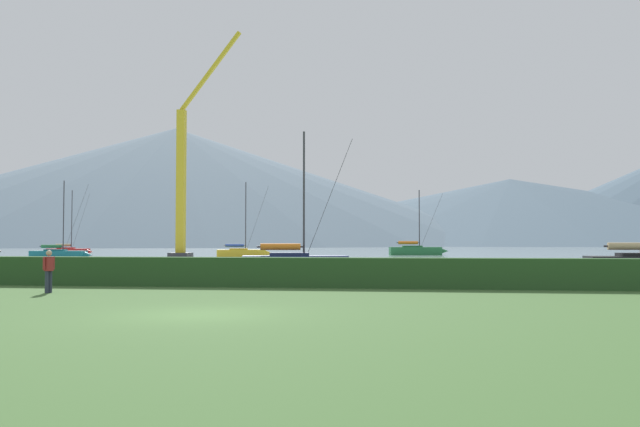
% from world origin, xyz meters
% --- Properties ---
extents(ground_plane, '(1000.00, 1000.00, 0.00)m').
position_xyz_m(ground_plane, '(0.00, 0.00, 0.00)').
color(ground_plane, '#3D602D').
extents(harbor_water, '(320.00, 246.00, 0.00)m').
position_xyz_m(harbor_water, '(0.00, 137.00, 0.00)').
color(harbor_water, '#8C9EA3').
rests_on(harbor_water, ground_plane).
extents(hedge_line, '(80.00, 1.20, 1.28)m').
position_xyz_m(hedge_line, '(0.00, 11.00, 0.64)').
color(hedge_line, '#284C23').
rests_on(hedge_line, ground_plane).
extents(sailboat_slip_3, '(8.27, 3.44, 8.99)m').
position_xyz_m(sailboat_slip_3, '(6.79, 75.72, 0.67)').
color(sailboat_slip_3, '#236B38').
rests_on(sailboat_slip_3, harbor_water).
extents(sailboat_slip_4, '(6.55, 2.11, 9.02)m').
position_xyz_m(sailboat_slip_4, '(-41.28, 70.43, 0.55)').
color(sailboat_slip_4, red).
rests_on(sailboat_slip_4, harbor_water).
extents(sailboat_slip_5, '(6.83, 3.24, 9.05)m').
position_xyz_m(sailboat_slip_5, '(-14.06, 60.83, 0.56)').
color(sailboat_slip_5, gold).
rests_on(sailboat_slip_5, harbor_water).
extents(sailboat_slip_8, '(6.69, 2.62, 8.54)m').
position_xyz_m(sailboat_slip_8, '(-31.88, 50.74, 0.55)').
color(sailboat_slip_8, '#19707A').
rests_on(sailboat_slip_8, harbor_water).
extents(sailboat_slip_9, '(7.87, 3.64, 9.03)m').
position_xyz_m(sailboat_slip_9, '(-1.37, 24.42, 0.64)').
color(sailboat_slip_9, navy).
rests_on(sailboat_slip_9, harbor_water).
extents(person_seated_viewer, '(0.36, 0.55, 1.65)m').
position_xyz_m(person_seated_viewer, '(-8.12, 6.55, 0.97)').
color(person_seated_viewer, '#2D3347').
rests_on(person_seated_viewer, ground_plane).
extents(dock_crane, '(7.07, 2.00, 22.90)m').
position_xyz_m(dock_crane, '(-16.51, 46.60, 7.20)').
color(dock_crane, '#333338').
rests_on(dock_crane, ground_plane).
extents(distant_hill_central_peak, '(355.25, 355.25, 36.15)m').
position_xyz_m(distant_hill_central_peak, '(62.25, 365.42, 18.08)').
color(distant_hill_central_peak, '#425666').
rests_on(distant_hill_central_peak, ground_plane).
extents(distant_hill_east_ridge, '(335.58, 335.58, 58.09)m').
position_xyz_m(distant_hill_east_ridge, '(-109.54, 303.69, 29.04)').
color(distant_hill_east_ridge, '#4C6070').
rests_on(distant_hill_east_ridge, ground_plane).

